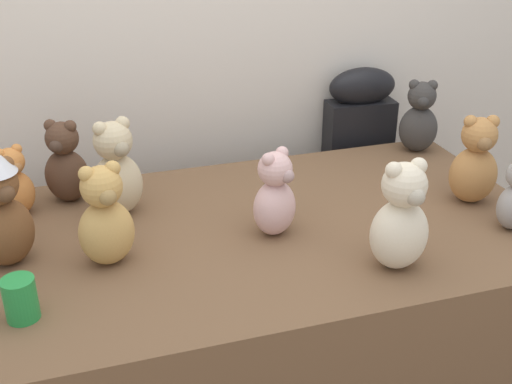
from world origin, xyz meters
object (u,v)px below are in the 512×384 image
at_px(teddy_bear_cream, 401,219).
at_px(party_cup_green, 21,299).
at_px(teddy_bear_cocoa, 65,164).
at_px(instrument_case, 355,182).
at_px(teddy_bear_ginger, 14,184).
at_px(teddy_bear_honey, 105,218).
at_px(teddy_bear_sand, 116,171).
at_px(teddy_bear_charcoal, 419,119).
at_px(teddy_bear_caramel, 475,163).
at_px(teddy_bear_blush, 275,196).
at_px(teddy_bear_chestnut, 1,208).
at_px(display_table, 256,323).

xyz_separation_m(teddy_bear_cream, party_cup_green, (-0.97, 0.06, -0.09)).
bearing_deg(teddy_bear_cocoa, instrument_case, 37.68).
distance_m(instrument_case, teddy_bear_ginger, 1.41).
height_order(teddy_bear_honey, teddy_bear_sand, teddy_bear_sand).
xyz_separation_m(teddy_bear_ginger, party_cup_green, (0.02, -0.56, -0.05)).
bearing_deg(instrument_case, teddy_bear_cream, -106.64).
bearing_deg(teddy_bear_honey, instrument_case, 19.30).
xyz_separation_m(teddy_bear_cocoa, teddy_bear_charcoal, (1.31, 0.04, 0.00)).
relative_size(teddy_bear_caramel, teddy_bear_blush, 1.11).
bearing_deg(teddy_bear_cream, teddy_bear_caramel, 29.17).
bearing_deg(teddy_bear_caramel, teddy_bear_blush, -162.97).
xyz_separation_m(teddy_bear_cocoa, teddy_bear_sand, (0.15, -0.14, 0.02)).
distance_m(teddy_bear_cream, party_cup_green, 0.98).
distance_m(teddy_bear_chestnut, teddy_bear_charcoal, 1.54).
distance_m(teddy_bear_cream, teddy_bear_sand, 0.87).
xyz_separation_m(instrument_case, teddy_bear_charcoal, (0.14, -0.23, 0.35)).
height_order(teddy_bear_ginger, teddy_bear_blush, teddy_bear_blush).
distance_m(display_table, party_cup_green, 0.83).
relative_size(display_table, instrument_case, 1.77).
height_order(teddy_bear_honey, teddy_bear_charcoal, teddy_bear_honey).
distance_m(display_table, teddy_bear_honey, 0.68).
xyz_separation_m(teddy_bear_caramel, teddy_bear_ginger, (-1.42, 0.34, -0.03)).
bearing_deg(display_table, teddy_bear_blush, -49.11).
xyz_separation_m(display_table, teddy_bear_cocoa, (-0.53, 0.36, 0.50)).
bearing_deg(teddy_bear_sand, teddy_bear_honey, -123.32).
bearing_deg(instrument_case, teddy_bear_blush, -128.46).
height_order(teddy_bear_sand, teddy_bear_charcoal, teddy_bear_sand).
height_order(teddy_bear_chestnut, teddy_bear_sand, teddy_bear_chestnut).
distance_m(teddy_bear_honey, party_cup_green, 0.31).
xyz_separation_m(teddy_bear_chestnut, teddy_bear_charcoal, (1.49, 0.39, -0.04)).
bearing_deg(teddy_bear_cream, teddy_bear_blush, 129.30).
distance_m(instrument_case, teddy_bear_caramel, 0.76).
bearing_deg(teddy_bear_chestnut, teddy_bear_caramel, -31.38).
bearing_deg(teddy_bear_ginger, teddy_bear_cocoa, -8.39).
distance_m(display_table, teddy_bear_caramel, 0.88).
xyz_separation_m(instrument_case, teddy_bear_honey, (-1.09, -0.69, 0.36)).
bearing_deg(teddy_bear_charcoal, party_cup_green, -131.58).
xyz_separation_m(display_table, teddy_bear_ginger, (-0.69, 0.30, 0.47)).
bearing_deg(teddy_bear_chestnut, teddy_bear_cocoa, 33.99).
distance_m(teddy_bear_caramel, teddy_bear_blush, 0.68).
distance_m(teddy_bear_blush, teddy_bear_charcoal, 0.86).
height_order(teddy_bear_caramel, teddy_bear_sand, teddy_bear_sand).
relative_size(teddy_bear_ginger, teddy_bear_blush, 0.86).
distance_m(teddy_bear_cocoa, teddy_bear_honey, 0.44).
relative_size(teddy_bear_cream, teddy_bear_ginger, 1.36).
xyz_separation_m(teddy_bear_blush, party_cup_green, (-0.71, -0.21, -0.07)).
distance_m(teddy_bear_chestnut, teddy_bear_cocoa, 0.39).
height_order(teddy_bear_caramel, teddy_bear_charcoal, teddy_bear_caramel).
bearing_deg(teddy_bear_chestnut, teddy_bear_sand, 3.13).
bearing_deg(teddy_bear_caramel, teddy_bear_cocoa, 178.66).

